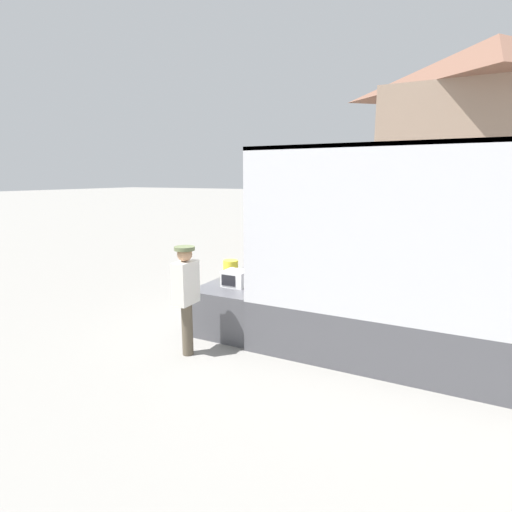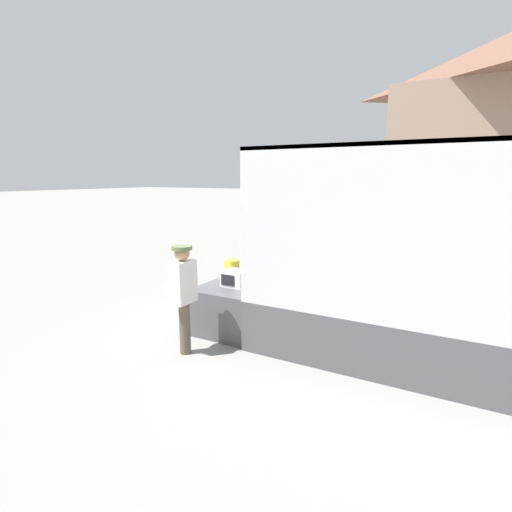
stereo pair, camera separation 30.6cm
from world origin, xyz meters
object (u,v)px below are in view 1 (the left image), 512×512
at_px(microwave, 236,278).
at_px(worker_person, 186,289).
at_px(orange_bucket, 231,269).
at_px(portable_generator, 267,265).

distance_m(microwave, worker_person, 1.32).
xyz_separation_m(orange_bucket, worker_person, (0.26, -1.85, 0.08)).
height_order(portable_generator, worker_person, worker_person).
bearing_deg(orange_bucket, worker_person, -82.04).
height_order(microwave, portable_generator, portable_generator).
relative_size(microwave, portable_generator, 0.72).
bearing_deg(worker_person, portable_generator, 83.39).
bearing_deg(orange_bucket, microwave, -51.71).
distance_m(microwave, orange_bucket, 0.70).
distance_m(portable_generator, worker_person, 2.45).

